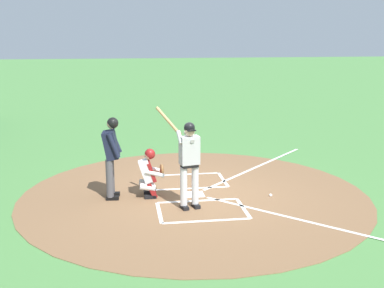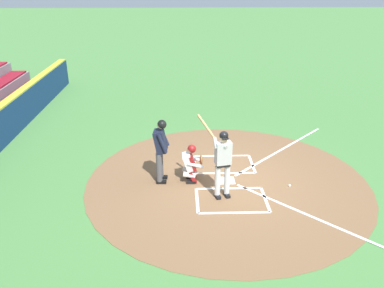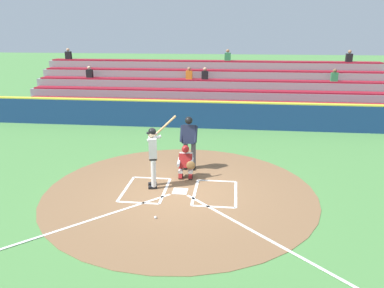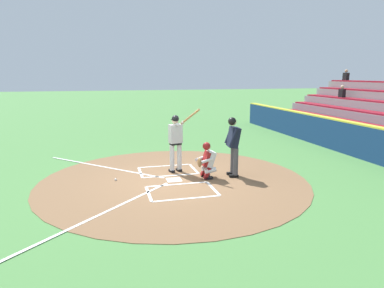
{
  "view_description": "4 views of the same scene",
  "coord_description": "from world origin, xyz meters",
  "px_view_note": "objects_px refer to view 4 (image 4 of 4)",
  "views": [
    {
      "loc": [
        10.66,
        -1.62,
        3.7
      ],
      "look_at": [
        -0.28,
        -0.01,
        1.15
      ],
      "focal_mm": 45.72,
      "sensor_mm": 36.0,
      "label": 1
    },
    {
      "loc": [
        9.85,
        -1.29,
        5.5
      ],
      "look_at": [
        0.24,
        -1.01,
        1.28
      ],
      "focal_mm": 36.71,
      "sensor_mm": 36.0,
      "label": 2
    },
    {
      "loc": [
        -1.52,
        10.1,
        4.67
      ],
      "look_at": [
        -0.21,
        -1.26,
        1.1
      ],
      "focal_mm": 35.02,
      "sensor_mm": 36.0,
      "label": 3
    },
    {
      "loc": [
        -9.73,
        1.94,
        3.14
      ],
      "look_at": [
        -0.49,
        -0.44,
        1.2
      ],
      "focal_mm": 32.0,
      "sensor_mm": 36.0,
      "label": 4
    }
  ],
  "objects_px": {
    "plate_umpire": "(233,143)",
    "catcher": "(207,160)",
    "baseball": "(116,180)",
    "batter": "(176,139)"
  },
  "relations": [
    {
      "from": "catcher",
      "to": "baseball",
      "type": "relative_size",
      "value": 15.27
    },
    {
      "from": "plate_umpire",
      "to": "catcher",
      "type": "bearing_deg",
      "value": 90.01
    },
    {
      "from": "baseball",
      "to": "plate_umpire",
      "type": "bearing_deg",
      "value": -96.85
    },
    {
      "from": "baseball",
      "to": "batter",
      "type": "bearing_deg",
      "value": -77.03
    },
    {
      "from": "batter",
      "to": "plate_umpire",
      "type": "bearing_deg",
      "value": -118.53
    },
    {
      "from": "plate_umpire",
      "to": "baseball",
      "type": "distance_m",
      "value": 3.76
    },
    {
      "from": "catcher",
      "to": "baseball",
      "type": "bearing_deg",
      "value": 81.07
    },
    {
      "from": "batter",
      "to": "catcher",
      "type": "distance_m",
      "value": 1.28
    },
    {
      "from": "batter",
      "to": "plate_umpire",
      "type": "relative_size",
      "value": 1.14
    },
    {
      "from": "plate_umpire",
      "to": "batter",
      "type": "bearing_deg",
      "value": 61.47
    }
  ]
}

